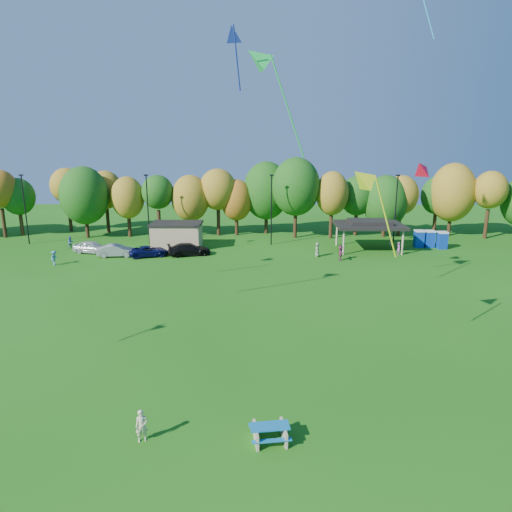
{
  "coord_description": "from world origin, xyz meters",
  "views": [
    {
      "loc": [
        0.6,
        -18.56,
        13.05
      ],
      "look_at": [
        0.35,
        6.0,
        6.92
      ],
      "focal_mm": 32.0,
      "sensor_mm": 36.0,
      "label": 1
    }
  ],
  "objects_px": {
    "kite_flyer": "(142,426)",
    "picnic_table": "(270,432)",
    "car_b": "(117,251)",
    "car_c": "(149,251)",
    "car_a": "(92,247)",
    "car_d": "(189,249)",
    "porta_potties": "(430,239)"
  },
  "relations": [
    {
      "from": "kite_flyer",
      "to": "picnic_table",
      "type": "bearing_deg",
      "value": -19.11
    },
    {
      "from": "picnic_table",
      "to": "car_b",
      "type": "height_order",
      "value": "car_b"
    },
    {
      "from": "car_b",
      "to": "car_c",
      "type": "bearing_deg",
      "value": -94.24
    },
    {
      "from": "car_a",
      "to": "car_b",
      "type": "xyz_separation_m",
      "value": [
        3.56,
        -1.68,
        -0.04
      ]
    },
    {
      "from": "kite_flyer",
      "to": "car_d",
      "type": "height_order",
      "value": "kite_flyer"
    },
    {
      "from": "porta_potties",
      "to": "kite_flyer",
      "type": "distance_m",
      "value": 47.47
    },
    {
      "from": "car_a",
      "to": "porta_potties",
      "type": "bearing_deg",
      "value": -71.46
    },
    {
      "from": "porta_potties",
      "to": "car_c",
      "type": "height_order",
      "value": "porta_potties"
    },
    {
      "from": "picnic_table",
      "to": "porta_potties",
      "type": "bearing_deg",
      "value": 53.62
    },
    {
      "from": "porta_potties",
      "to": "car_b",
      "type": "relative_size",
      "value": 0.86
    },
    {
      "from": "car_a",
      "to": "car_b",
      "type": "height_order",
      "value": "car_a"
    },
    {
      "from": "car_a",
      "to": "car_d",
      "type": "relative_size",
      "value": 0.88
    },
    {
      "from": "kite_flyer",
      "to": "car_b",
      "type": "distance_m",
      "value": 35.92
    },
    {
      "from": "porta_potties",
      "to": "kite_flyer",
      "type": "relative_size",
      "value": 2.48
    },
    {
      "from": "car_c",
      "to": "car_d",
      "type": "distance_m",
      "value": 4.7
    },
    {
      "from": "picnic_table",
      "to": "car_c",
      "type": "xyz_separation_m",
      "value": [
        -13.57,
        34.0,
        0.19
      ]
    },
    {
      "from": "car_b",
      "to": "car_c",
      "type": "distance_m",
      "value": 3.77
    },
    {
      "from": "car_b",
      "to": "car_d",
      "type": "relative_size",
      "value": 0.87
    },
    {
      "from": "porta_potties",
      "to": "picnic_table",
      "type": "height_order",
      "value": "porta_potties"
    },
    {
      "from": "porta_potties",
      "to": "car_a",
      "type": "distance_m",
      "value": 42.19
    },
    {
      "from": "car_b",
      "to": "car_c",
      "type": "relative_size",
      "value": 0.96
    },
    {
      "from": "car_a",
      "to": "car_b",
      "type": "bearing_deg",
      "value": -101.4
    },
    {
      "from": "car_b",
      "to": "car_a",
      "type": "bearing_deg",
      "value": 59.43
    },
    {
      "from": "car_d",
      "to": "picnic_table",
      "type": "bearing_deg",
      "value": 177.96
    },
    {
      "from": "porta_potties",
      "to": "car_a",
      "type": "height_order",
      "value": "porta_potties"
    },
    {
      "from": "kite_flyer",
      "to": "car_c",
      "type": "xyz_separation_m",
      "value": [
        -7.84,
        34.06,
        -0.13
      ]
    },
    {
      "from": "picnic_table",
      "to": "car_a",
      "type": "distance_m",
      "value": 41.28
    },
    {
      "from": "car_a",
      "to": "kite_flyer",
      "type": "bearing_deg",
      "value": -143.12
    },
    {
      "from": "car_c",
      "to": "porta_potties",
      "type": "bearing_deg",
      "value": -100.31
    },
    {
      "from": "kite_flyer",
      "to": "car_a",
      "type": "height_order",
      "value": "same"
    },
    {
      "from": "kite_flyer",
      "to": "car_c",
      "type": "relative_size",
      "value": 0.33
    },
    {
      "from": "porta_potties",
      "to": "picnic_table",
      "type": "distance_m",
      "value": 44.42
    }
  ]
}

